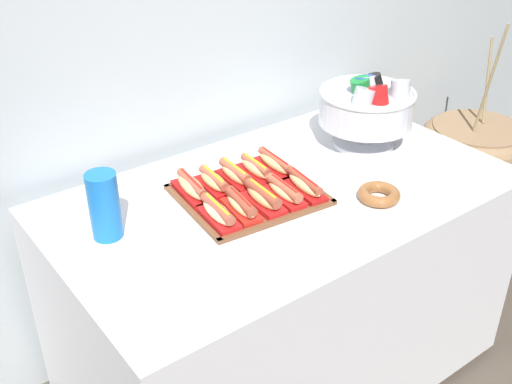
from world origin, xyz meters
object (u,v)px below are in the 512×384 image
object	(u,v)px
hot_dog_2	(263,198)
donut	(379,194)
hot_dog_5	(192,188)
cup_stack	(104,206)
buffet_table	(282,286)
floor_vase	(466,192)
hot_dog_0	(218,213)
hot_dog_1	(241,206)
hot_dog_4	(305,185)
serving_tray	(249,195)
hot_dog_3	(284,192)
hot_dog_7	(235,175)
hot_dog_8	(255,169)
hot_dog_9	(275,164)
hot_dog_6	(214,182)
punch_bowl	(368,107)

from	to	relation	value
hot_dog_2	donut	size ratio (longest dim) A/B	1.28
hot_dog_5	cup_stack	distance (m)	0.30
buffet_table	floor_vase	bearing A→B (deg)	5.72
hot_dog_0	hot_dog_5	xyz separation A→B (m)	(0.02, 0.16, 0.00)
hot_dog_1	hot_dog_4	xyz separation A→B (m)	(0.22, -0.02, 0.00)
serving_tray	hot_dog_2	size ratio (longest dim) A/B	2.62
hot_dog_5	hot_dog_3	bearing A→B (deg)	-41.65
floor_vase	hot_dog_7	xyz separation A→B (m)	(-1.29, 0.01, 0.52)
serving_tray	hot_dog_8	size ratio (longest dim) A/B	2.69
hot_dog_0	hot_dog_9	xyz separation A→B (m)	(0.31, 0.14, -0.00)
hot_dog_5	donut	distance (m)	0.57
floor_vase	hot_dog_9	bearing A→B (deg)	-179.59
hot_dog_5	cup_stack	world-z (taller)	cup_stack
floor_vase	serving_tray	distance (m)	1.38
floor_vase	donut	size ratio (longest dim) A/B	8.51
hot_dog_2	hot_dog_4	size ratio (longest dim) A/B	0.94
buffet_table	hot_dog_8	world-z (taller)	hot_dog_8
hot_dog_4	hot_dog_6	world-z (taller)	hot_dog_4
hot_dog_8	cup_stack	size ratio (longest dim) A/B	0.83
hot_dog_7	buffet_table	bearing A→B (deg)	-51.50
hot_dog_3	hot_dog_5	bearing A→B (deg)	138.35
hot_dog_3	punch_bowl	distance (m)	0.50
hot_dog_6	cup_stack	size ratio (longest dim) A/B	0.80
floor_vase	hot_dog_4	distance (m)	1.27
hot_dog_1	hot_dog_5	distance (m)	0.18
punch_bowl	donut	bearing A→B (deg)	-128.48
hot_dog_2	punch_bowl	size ratio (longest dim) A/B	0.50
buffet_table	hot_dog_3	distance (m)	0.41
hot_dog_3	hot_dog_5	xyz separation A→B (m)	(-0.21, 0.19, 0.00)
hot_dog_4	punch_bowl	distance (m)	0.43
hot_dog_3	hot_dog_8	world-z (taller)	hot_dog_8
hot_dog_5	cup_stack	xyz separation A→B (m)	(-0.30, -0.03, 0.06)
hot_dog_5	buffet_table	bearing A→B (deg)	-29.20
serving_tray	floor_vase	bearing A→B (deg)	3.37
hot_dog_2	hot_dog_4	distance (m)	0.15
hot_dog_4	hot_dog_1	bearing A→B (deg)	174.61
buffet_table	floor_vase	world-z (taller)	floor_vase
punch_bowl	cup_stack	size ratio (longest dim) A/B	1.70
hot_dog_0	hot_dog_8	xyz separation A→B (m)	(0.24, 0.14, 0.00)
hot_dog_7	hot_dog_4	bearing A→B (deg)	-53.12
hot_dog_2	serving_tray	bearing A→B (deg)	84.61
buffet_table	hot_dog_7	distance (m)	0.44
serving_tray	hot_dog_4	bearing A→B (deg)	-34.21
floor_vase	hot_dog_3	xyz separation A→B (m)	(-1.23, -0.17, 0.51)
hot_dog_7	hot_dog_9	bearing A→B (deg)	-5.39
hot_dog_9	donut	xyz separation A→B (m)	(0.15, -0.32, -0.02)
hot_dog_8	hot_dog_9	world-z (taller)	hot_dog_8
hot_dog_7	hot_dog_1	bearing A→B (deg)	-119.84
hot_dog_0	hot_dog_3	world-z (taller)	same
punch_bowl	hot_dog_6	bearing A→B (deg)	175.18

